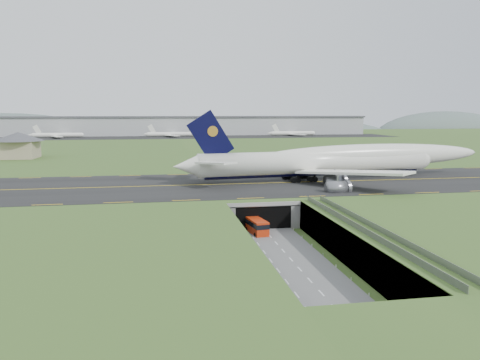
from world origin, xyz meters
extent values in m
plane|color=#365722|center=(0.00, 0.00, 0.00)|extent=(900.00, 900.00, 0.00)
cube|color=gray|center=(0.00, 0.00, 3.00)|extent=(800.00, 800.00, 6.00)
cube|color=slate|center=(0.00, -7.50, 0.10)|extent=(12.00, 75.00, 0.20)
cube|color=black|center=(0.00, 33.00, 6.09)|extent=(800.00, 44.00, 0.18)
cube|color=gray|center=(0.00, 19.00, 5.50)|extent=(16.00, 22.00, 1.00)
cube|color=gray|center=(-7.00, 19.00, 3.00)|extent=(2.00, 22.00, 6.00)
cube|color=gray|center=(7.00, 19.00, 3.00)|extent=(2.00, 22.00, 6.00)
cube|color=black|center=(0.00, 14.00, 2.50)|extent=(12.00, 12.00, 5.00)
cube|color=#A8A8A3|center=(0.00, 7.95, 5.60)|extent=(17.00, 0.50, 0.80)
cube|color=#A8A8A3|center=(11.00, -18.50, 5.80)|extent=(3.00, 53.00, 0.50)
cube|color=gray|center=(9.60, -18.50, 6.55)|extent=(0.06, 53.00, 1.00)
cube|color=gray|center=(12.40, -18.50, 6.55)|extent=(0.06, 53.00, 1.00)
cylinder|color=#A8A8A3|center=(11.00, -40.00, 2.80)|extent=(0.90, 0.90, 5.60)
cylinder|color=#A8A8A3|center=(11.00, -28.00, 2.80)|extent=(0.90, 0.90, 5.60)
cylinder|color=#A8A8A3|center=(11.00, -16.00, 2.80)|extent=(0.90, 0.90, 5.60)
cylinder|color=#A8A8A3|center=(11.00, -4.00, 2.80)|extent=(0.90, 0.90, 5.60)
cylinder|color=white|center=(21.36, 36.61, 11.08)|extent=(66.88, 13.67, 6.27)
sphere|color=white|center=(54.45, 40.33, 11.08)|extent=(6.79, 6.79, 6.14)
cone|color=white|center=(-14.65, 32.56, 11.08)|extent=(7.48, 6.68, 5.95)
ellipsoid|color=white|center=(39.23, 38.62, 12.49)|extent=(70.80, 13.62, 6.58)
ellipsoid|color=black|center=(53.48, 40.22, 11.86)|extent=(4.67, 3.22, 2.19)
cylinder|color=black|center=(21.36, 36.61, 8.63)|extent=(63.17, 9.69, 2.63)
cube|color=white|center=(21.56, 52.40, 10.10)|extent=(18.03, 29.64, 2.64)
cube|color=white|center=(-9.63, 40.52, 12.55)|extent=(8.06, 11.65, 1.00)
cube|color=white|center=(25.06, 21.26, 10.10)|extent=(22.94, 27.69, 2.64)
cube|color=white|center=(-7.99, 25.92, 12.55)|extent=(9.73, 11.39, 1.00)
cube|color=black|center=(-8.32, 33.27, 18.42)|extent=(12.44, 1.98, 13.86)
cylinder|color=gold|center=(-7.83, 33.33, 19.89)|extent=(2.80, 0.99, 2.74)
cylinder|color=slate|center=(21.03, 45.94, 7.06)|extent=(5.42, 3.78, 3.23)
cylinder|color=slate|center=(15.28, 55.64, 7.06)|extent=(5.42, 3.78, 3.23)
cylinder|color=slate|center=(23.11, 27.44, 7.06)|extent=(5.42, 3.78, 3.23)
cylinder|color=slate|center=(19.66, 16.71, 7.06)|extent=(5.42, 3.78, 3.23)
cylinder|color=black|center=(47.84, 39.59, 6.72)|extent=(1.13, 0.61, 1.08)
cube|color=black|center=(16.98, 36.12, 6.87)|extent=(6.61, 7.47, 1.37)
cube|color=red|center=(-2.07, 5.03, 1.63)|extent=(3.74, 7.48, 2.86)
cube|color=black|center=(-2.07, 5.03, 2.20)|extent=(3.81, 7.59, 0.95)
cube|color=black|center=(-2.07, 5.03, 0.44)|extent=(3.48, 6.98, 0.48)
cylinder|color=black|center=(-2.93, 2.48, 0.52)|extent=(0.46, 0.90, 0.86)
cylinder|color=black|center=(-3.67, 7.19, 0.52)|extent=(0.46, 0.90, 0.86)
cylinder|color=black|center=(-0.48, 2.86, 0.52)|extent=(0.46, 0.90, 0.86)
cylinder|color=black|center=(-1.21, 7.58, 0.52)|extent=(0.46, 0.90, 0.86)
cube|color=tan|center=(-77.64, 116.50, 9.59)|extent=(13.85, 13.85, 7.18)
cone|color=#4C4C51|center=(-77.64, 116.50, 14.97)|extent=(20.31, 20.31, 3.59)
cube|color=#B2B2B2|center=(0.00, 300.00, 13.50)|extent=(300.00, 22.00, 15.00)
cube|color=#4C4C51|center=(0.00, 300.00, 21.00)|extent=(302.00, 24.00, 1.20)
cube|color=black|center=(0.00, 270.00, 6.14)|extent=(320.00, 50.00, 0.08)
cylinder|color=white|center=(-94.58, 275.00, 8.18)|extent=(34.00, 3.20, 3.20)
cylinder|color=white|center=(-12.61, 275.00, 8.18)|extent=(34.00, 3.20, 3.20)
cylinder|color=white|center=(83.82, 275.00, 8.18)|extent=(34.00, 3.20, 3.20)
ellipsoid|color=slate|center=(-180.00, 430.00, -4.00)|extent=(220.00, 77.00, 56.00)
ellipsoid|color=slate|center=(120.00, 430.00, -4.00)|extent=(260.00, 91.00, 44.00)
ellipsoid|color=slate|center=(320.00, 430.00, -4.00)|extent=(180.00, 63.00, 60.00)
camera|label=1|loc=(-21.39, -86.18, 24.71)|focal=35.00mm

